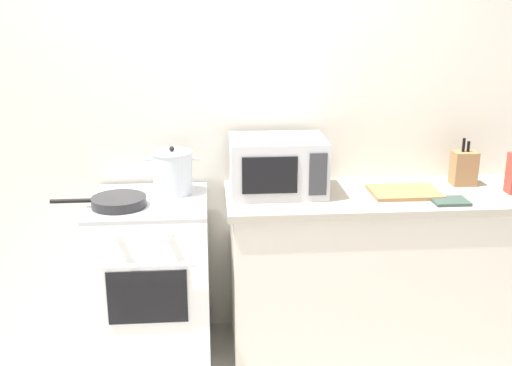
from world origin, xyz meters
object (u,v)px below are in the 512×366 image
(stove, at_px, (153,281))
(frying_pan, at_px, (118,202))
(microwave, at_px, (278,166))
(knife_block, at_px, (464,168))
(stock_pot, at_px, (173,172))
(cutting_board, at_px, (404,192))
(oven_mitt, at_px, (450,201))

(stove, distance_m, frying_pan, 0.51)
(microwave, bearing_deg, knife_block, 3.38)
(stock_pot, xyz_separation_m, knife_block, (1.61, 0.02, -0.02))
(frying_pan, bearing_deg, microwave, 11.24)
(cutting_board, bearing_deg, microwave, 173.40)
(stock_pot, relative_size, oven_mitt, 1.66)
(stock_pot, height_order, cutting_board, stock_pot)
(knife_block, xyz_separation_m, oven_mitt, (-0.19, -0.30, -0.09))
(oven_mitt, bearing_deg, knife_block, 57.74)
(stove, bearing_deg, cutting_board, 0.05)
(knife_block, bearing_deg, cutting_board, -159.59)
(stove, relative_size, oven_mitt, 5.11)
(microwave, bearing_deg, frying_pan, -168.76)
(stove, bearing_deg, microwave, 6.65)
(microwave, distance_m, cutting_board, 0.69)
(oven_mitt, bearing_deg, cutting_board, 139.43)
(stove, xyz_separation_m, stock_pot, (0.12, 0.12, 0.57))
(stove, bearing_deg, knife_block, 4.67)
(microwave, distance_m, knife_block, 1.05)
(frying_pan, height_order, knife_block, knife_block)
(microwave, relative_size, cutting_board, 1.39)
(frying_pan, xyz_separation_m, oven_mitt, (1.69, -0.07, -0.02))
(cutting_board, distance_m, oven_mitt, 0.25)
(cutting_board, bearing_deg, frying_pan, -176.72)
(frying_pan, xyz_separation_m, microwave, (0.82, 0.16, 0.12))
(stock_pot, relative_size, frying_pan, 0.63)
(stock_pot, height_order, frying_pan, stock_pot)
(stock_pot, xyz_separation_m, oven_mitt, (1.42, -0.28, -0.11))
(frying_pan, height_order, oven_mitt, frying_pan)
(stove, bearing_deg, oven_mitt, -5.89)
(stove, distance_m, oven_mitt, 1.62)
(oven_mitt, bearing_deg, frying_pan, 177.48)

